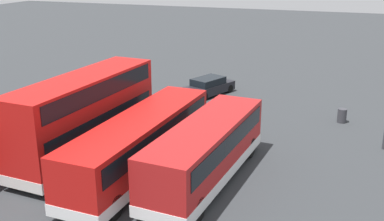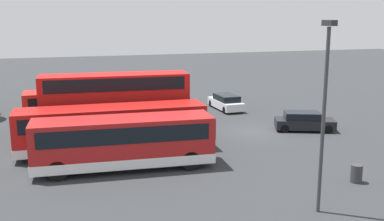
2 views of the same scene
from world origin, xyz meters
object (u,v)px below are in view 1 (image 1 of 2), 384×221
object	(u,v)px
bus_single_deck_second	(141,142)
waste_bin_yellow	(342,116)
car_small_green	(93,84)
bus_single_deck_near_end	(206,150)
bus_double_decker_third	(85,114)
car_hatchback_silver	(209,86)
bus_single_deck_fourth	(29,124)

from	to	relation	value
bus_single_deck_second	waste_bin_yellow	size ratio (longest dim) A/B	12.57
car_small_green	bus_single_deck_near_end	bearing A→B (deg)	139.34
bus_double_decker_third	waste_bin_yellow	size ratio (longest dim) A/B	11.08
bus_double_decker_third	waste_bin_yellow	bearing A→B (deg)	-140.69
bus_single_deck_second	car_small_green	world-z (taller)	bus_single_deck_second
car_small_green	waste_bin_yellow	bearing A→B (deg)	178.51
bus_single_deck_second	waste_bin_yellow	world-z (taller)	bus_single_deck_second
bus_single_deck_near_end	car_small_green	distance (m)	17.97
car_hatchback_silver	bus_single_deck_near_end	bearing A→B (deg)	107.54
car_small_green	bus_double_decker_third	bearing A→B (deg)	120.34
car_hatchback_silver	waste_bin_yellow	world-z (taller)	car_hatchback_silver
car_small_green	car_hatchback_silver	bearing A→B (deg)	-163.24
bus_single_deck_fourth	waste_bin_yellow	world-z (taller)	bus_single_deck_fourth
bus_single_deck_near_end	car_small_green	size ratio (longest dim) A/B	2.21
car_hatchback_silver	bus_single_deck_second	bearing A→B (deg)	94.48
car_small_green	waste_bin_yellow	distance (m)	19.46
bus_double_decker_third	car_hatchback_silver	distance (m)	14.17
bus_double_decker_third	car_small_green	world-z (taller)	bus_double_decker_third
bus_single_deck_second	car_hatchback_silver	distance (m)	14.67
car_hatchback_silver	waste_bin_yellow	xyz separation A→B (m)	(-10.40, 3.23, -0.23)
bus_double_decker_third	bus_single_deck_second	bearing A→B (deg)	168.34
bus_single_deck_fourth	waste_bin_yellow	xyz separation A→B (m)	(-16.37, -11.08, -1.15)
bus_single_deck_near_end	bus_single_deck_second	bearing A→B (deg)	3.00
bus_single_deck_near_end	bus_single_deck_fourth	xyz separation A→B (m)	(10.53, -0.11, 0.00)
car_small_green	waste_bin_yellow	size ratio (longest dim) A/B	4.88
car_hatchback_silver	car_small_green	xyz separation A→B (m)	(9.05, 2.73, 0.00)
bus_single_deck_near_end	bus_single_deck_second	size ratio (longest dim) A/B	0.86
waste_bin_yellow	bus_single_deck_near_end	bearing A→B (deg)	62.44
bus_single_deck_second	bus_double_decker_third	xyz separation A→B (m)	(3.70, -0.76, 0.82)
bus_single_deck_fourth	waste_bin_yellow	distance (m)	19.80
bus_single_deck_second	waste_bin_yellow	distance (m)	14.70
bus_single_deck_near_end	bus_double_decker_third	world-z (taller)	bus_double_decker_third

